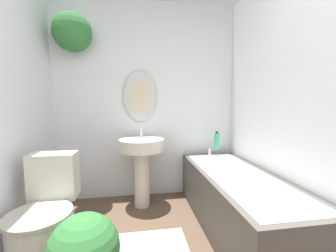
% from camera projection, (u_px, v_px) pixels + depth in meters
% --- Properties ---
extents(wall_back, '(2.33, 0.41, 2.40)m').
position_uv_depth(wall_back, '(135.00, 91.00, 2.52)').
color(wall_back, silver).
rests_on(wall_back, ground_plane).
extents(wall_right, '(0.06, 2.32, 2.40)m').
position_uv_depth(wall_right, '(297.00, 100.00, 1.65)').
color(wall_right, silver).
rests_on(wall_right, ground_plane).
extents(toilet, '(0.44, 0.62, 0.76)m').
position_uv_depth(toilet, '(45.00, 220.00, 1.52)').
color(toilet, beige).
rests_on(toilet, ground_plane).
extents(pedestal_sink, '(0.50, 0.50, 0.88)m').
position_uv_depth(pedestal_sink, '(142.00, 158.00, 2.32)').
color(pedestal_sink, beige).
rests_on(pedestal_sink, ground_plane).
extents(bathtub, '(0.64, 1.64, 0.60)m').
position_uv_depth(bathtub, '(236.00, 200.00, 1.92)').
color(bathtub, '#4C4742').
rests_on(bathtub, ground_plane).
extents(shampoo_bottle, '(0.06, 0.06, 0.23)m').
position_uv_depth(shampoo_bottle, '(217.00, 141.00, 2.56)').
color(shampoo_bottle, '#38B275').
rests_on(shampoo_bottle, bathtub).
extents(potted_plant, '(0.41, 0.41, 0.53)m').
position_uv_depth(potted_plant, '(84.00, 252.00, 1.19)').
color(potted_plant, '#9E6042').
rests_on(potted_plant, ground_plane).
extents(bath_mat, '(0.69, 0.41, 0.02)m').
position_uv_depth(bath_mat, '(145.00, 247.00, 1.66)').
color(bath_mat, '#B7A88E').
rests_on(bath_mat, ground_plane).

